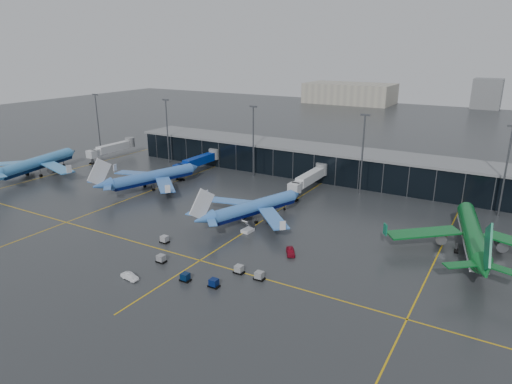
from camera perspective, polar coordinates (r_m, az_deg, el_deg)
The scene contains 14 objects.
ground at distance 119.43m, azimuth -6.49°, elevation -4.65°, with size 600.00×600.00×0.00m, color #282B2D.
terminal_pier at distance 168.83m, azimuth 6.15°, elevation 4.02°, with size 142.00×17.00×10.70m.
jet_bridges at distance 170.82m, azimuth -7.34°, elevation 3.84°, with size 94.00×27.50×7.20m.
flood_masts at distance 154.30m, azimuth 6.08°, elevation 5.91°, with size 203.00×0.50×25.50m.
distant_hangars at distance 359.95m, azimuth 28.06°, elevation 9.96°, with size 260.00×71.00×22.00m.
taxi_lines at distance 122.42m, azimuth 0.26°, elevation -3.95°, with size 220.00×120.00×0.02m.
airliner_klm_west at distance 184.97m, azimuth -25.80°, elevation 4.06°, with size 40.15×45.72×14.05m, color #4190D6, non-canonical shape.
airliner_arkefly at distance 154.75m, azimuth -12.75°, elevation 2.72°, with size 35.64×40.59×12.47m, color #3D74CA, non-canonical shape.
airliner_klm_near at distance 123.26m, azimuth -0.11°, elevation -0.90°, with size 33.42×38.07×11.70m, color #4281DB, non-canonical shape.
airliner_aer_lingus at distance 115.07m, azimuth 25.58°, elevation -3.54°, with size 39.76×45.28×13.92m, color #0B6124, non-canonical shape.
baggage_carts at distance 98.68m, azimuth -6.74°, elevation -9.23°, with size 31.12×13.79×1.70m.
mobile_airstair at distance 116.86m, azimuth -1.04°, elevation -4.64°, with size 2.50×3.40×3.45m.
service_van_red at distance 104.95m, azimuth 4.34°, elevation -7.40°, with size 1.86×4.63×1.58m, color maroon.
service_van_white at distance 97.73m, azimuth -15.51°, elevation -10.14°, with size 1.45×4.17×1.37m, color white.
Camera 1 is at (67.26, -87.58, 45.48)m, focal length 32.00 mm.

